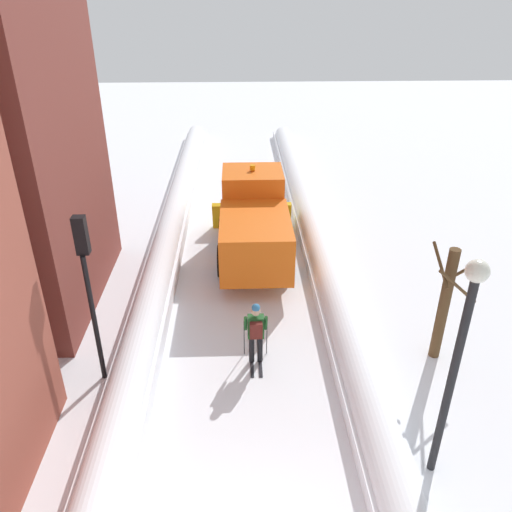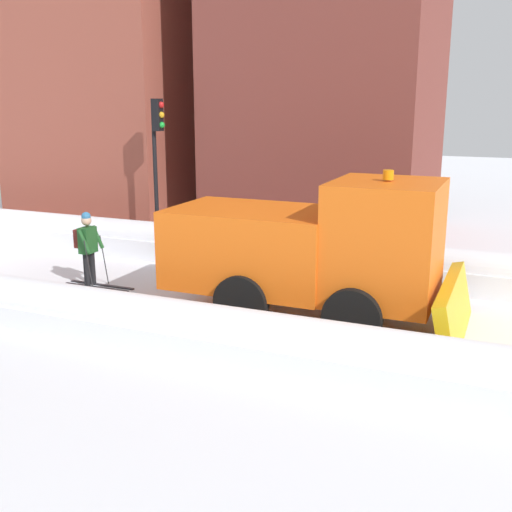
{
  "view_description": "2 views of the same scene",
  "coord_description": "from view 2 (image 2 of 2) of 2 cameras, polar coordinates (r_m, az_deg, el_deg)",
  "views": [
    {
      "loc": [
        -0.11,
        -5.12,
        8.8
      ],
      "look_at": [
        0.41,
        9.06,
        1.2
      ],
      "focal_mm": 35.4,
      "sensor_mm": 36.0,
      "label": 1
    },
    {
      "loc": [
        12.01,
        14.7,
        4.38
      ],
      "look_at": [
        -0.54,
        9.39,
        0.94
      ],
      "focal_mm": 43.72,
      "sensor_mm": 36.0,
      "label": 2
    }
  ],
  "objects": [
    {
      "name": "plow_truck",
      "position": [
        12.5,
        5.44,
        0.65
      ],
      "size": [
        3.2,
        5.98,
        3.12
      ],
      "color": "orange",
      "rests_on": "ground"
    },
    {
      "name": "skier",
      "position": [
        15.38,
        -15.14,
        0.95
      ],
      "size": [
        0.62,
        1.8,
        1.81
      ],
      "color": "black",
      "rests_on": "ground"
    },
    {
      "name": "snowbank_left",
      "position": [
        16.01,
        5.13,
        -0.17
      ],
      "size": [
        1.1,
        36.0,
        1.01
      ],
      "color": "white",
      "rests_on": "ground"
    },
    {
      "name": "building_brick_near",
      "position": [
        24.35,
        -11.92,
        21.22
      ],
      "size": [
        7.36,
        6.14,
        15.0
      ],
      "color": "brown",
      "rests_on": "ground"
    },
    {
      "name": "snowbank_right",
      "position": [
        11.12,
        -3.8,
        -7.13
      ],
      "size": [
        1.1,
        36.0,
        0.9
      ],
      "color": "white",
      "rests_on": "ground"
    },
    {
      "name": "ground_plane",
      "position": [
        13.62,
        1.48,
        -4.61
      ],
      "size": [
        80.0,
        80.0,
        0.0
      ],
      "primitive_type": "plane",
      "color": "white"
    },
    {
      "name": "traffic_light_pole",
      "position": [
        18.44,
        -9.01,
        9.95
      ],
      "size": [
        0.28,
        0.42,
        4.4
      ],
      "color": "black",
      "rests_on": "ground"
    }
  ]
}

